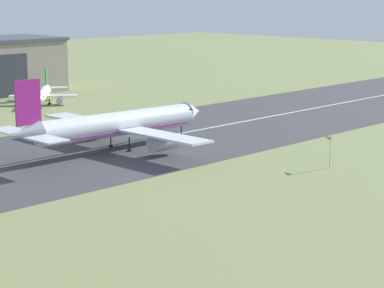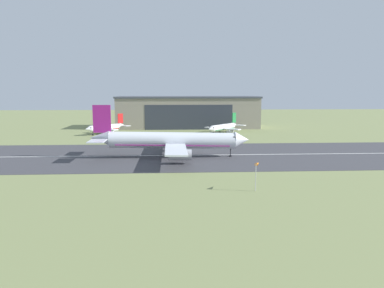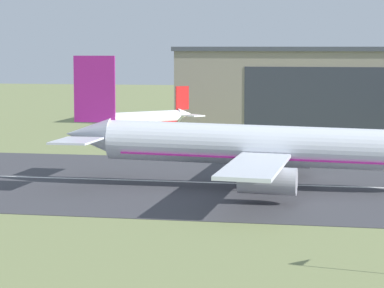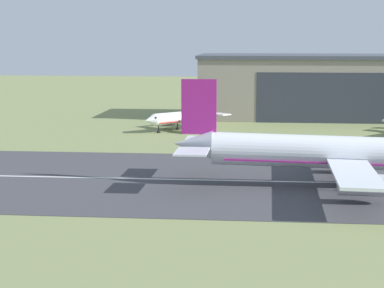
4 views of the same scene
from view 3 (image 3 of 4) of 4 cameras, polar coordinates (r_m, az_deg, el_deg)
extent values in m
cube|color=#3D3D42|center=(115.58, -9.28, -2.10)|extent=(427.52, 48.14, 0.06)
cube|color=silver|center=(115.58, -9.28, -2.09)|extent=(384.77, 0.70, 0.01)
cube|color=gray|center=(193.75, 10.25, 3.48)|extent=(72.93, 23.75, 15.47)
cube|color=#424751|center=(193.55, 10.29, 5.90)|extent=(73.93, 24.75, 0.90)
cube|color=#2D333D|center=(181.92, 10.15, 2.82)|extent=(43.76, 0.12, 12.38)
cylinder|color=silver|center=(105.19, 4.45, -0.08)|extent=(36.55, 4.70, 5.34)
cone|color=silver|center=(109.65, -6.52, 0.59)|extent=(5.69, 4.21, 4.31)
cube|color=#991E7A|center=(105.33, 4.44, -0.78)|extent=(32.82, 4.46, 0.80)
cube|color=silver|center=(93.18, 3.97, -1.39)|extent=(5.57, 19.72, 0.50)
cylinder|color=#A8A8B2|center=(94.83, 4.76, -2.30)|extent=(6.13, 2.90, 3.01)
cube|color=silver|center=(117.24, 5.53, 0.15)|extent=(5.57, 19.72, 0.50)
cylinder|color=#A8A8B2|center=(115.76, 5.99, -0.78)|extent=(6.13, 2.90, 3.01)
cube|color=#991E7A|center=(109.00, -6.14, 3.45)|extent=(5.08, 0.28, 7.94)
cube|color=silver|center=(103.94, -7.30, 0.20)|extent=(4.45, 7.15, 0.24)
cube|color=silver|center=(115.14, -5.41, 0.80)|extent=(4.45, 7.15, 0.24)
cylinder|color=black|center=(102.87, 4.37, -2.30)|extent=(0.24, 0.24, 2.74)
cylinder|color=black|center=(103.05, 4.36, -2.94)|extent=(0.84, 0.84, 0.44)
cylinder|color=black|center=(108.38, 4.74, -1.88)|extent=(0.24, 0.24, 2.74)
cylinder|color=black|center=(108.55, 4.73, -2.48)|extent=(0.84, 0.84, 0.44)
cylinder|color=white|center=(170.15, -3.08, 1.61)|extent=(12.60, 12.66, 2.66)
cone|color=white|center=(165.86, -5.69, 1.47)|extent=(3.57, 3.57, 2.66)
cone|color=white|center=(174.97, -0.49, 1.90)|extent=(3.94, 3.95, 2.39)
cube|color=black|center=(166.44, -5.29, 1.67)|extent=(2.38, 2.37, 0.44)
cube|color=red|center=(170.21, -3.08, 1.36)|extent=(11.43, 11.49, 0.20)
cube|color=white|center=(174.30, -3.99, 1.56)|extent=(6.89, 6.87, 0.40)
cylinder|color=#A8A8B2|center=(173.64, -4.04, 1.18)|extent=(3.60, 3.61, 1.65)
cube|color=white|center=(165.81, -2.29, 1.33)|extent=(6.89, 6.87, 0.40)
cylinder|color=#A8A8B2|center=(166.14, -2.54, 0.97)|extent=(3.60, 3.61, 1.65)
cube|color=red|center=(174.51, -0.62, 2.91)|extent=(2.24, 2.25, 4.52)
cube|color=white|center=(177.75, -1.10, 1.94)|extent=(4.67, 4.66, 0.24)
cube|color=white|center=(172.14, 0.11, 1.80)|extent=(4.67, 4.66, 0.24)
cylinder|color=black|center=(167.18, -4.96, 0.77)|extent=(0.24, 0.24, 1.68)
cylinder|color=black|center=(167.24, -4.96, 0.56)|extent=(0.84, 0.84, 0.44)
cylinder|color=black|center=(171.81, -3.29, 0.93)|extent=(0.24, 0.24, 1.68)
cylinder|color=black|center=(171.86, -3.29, 0.72)|extent=(0.84, 0.84, 0.44)
cylinder|color=black|center=(169.08, -2.74, 0.84)|extent=(0.24, 0.24, 1.68)
cylinder|color=black|center=(169.13, -2.74, 0.64)|extent=(0.84, 0.84, 0.44)
camera|label=1|loc=(105.21, -82.81, 8.46)|focal=70.00mm
camera|label=2|loc=(14.36, -97.64, 11.15)|focal=35.00mm
camera|label=4|loc=(23.68, -86.85, 13.49)|focal=70.00mm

